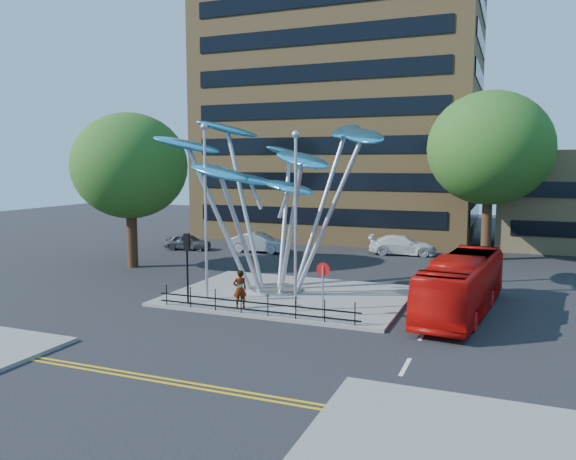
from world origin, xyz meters
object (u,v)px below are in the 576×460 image
at_px(tree_left, 130,166).
at_px(pedestrian, 240,289).
at_px(street_lamp_left, 205,196).
at_px(red_bus, 461,285).
at_px(parked_car_mid, 259,243).
at_px(tree_right, 490,148).
at_px(leaf_sculpture, 275,165).
at_px(no_entry_sign_island, 323,280).
at_px(traffic_light_island, 187,253).
at_px(parked_car_left, 188,242).
at_px(parked_car_right, 402,245).
at_px(street_lamp_right, 296,205).

bearing_deg(tree_left, pedestrian, -32.29).
height_order(street_lamp_left, red_bus, street_lamp_left).
relative_size(red_bus, parked_car_mid, 2.14).
bearing_deg(pedestrian, tree_right, -158.04).
distance_m(red_bus, pedestrian, 10.35).
distance_m(tree_right, leaf_sculpture, 18.37).
distance_m(street_lamp_left, no_entry_sign_island, 7.47).
bearing_deg(traffic_light_island, pedestrian, 0.00).
bearing_deg(parked_car_left, red_bus, -127.33).
height_order(tree_right, tree_left, tree_right).
xyz_separation_m(no_entry_sign_island, parked_car_right, (-0.02, 19.48, -1.08)).
height_order(tree_left, traffic_light_island, tree_left).
bearing_deg(traffic_light_island, no_entry_sign_island, 0.13).
xyz_separation_m(street_lamp_right, pedestrian, (-2.63, -0.50, -4.03)).
distance_m(leaf_sculpture, street_lamp_left, 4.28).
bearing_deg(pedestrian, parked_car_right, -142.50).
height_order(traffic_light_island, red_bus, traffic_light_island).
bearing_deg(red_bus, parked_car_mid, 147.73).
distance_m(street_lamp_right, traffic_light_island, 6.05).
height_order(parked_car_left, parked_car_mid, parked_car_mid).
height_order(no_entry_sign_island, parked_car_right, no_entry_sign_island).
height_order(tree_left, pedestrian, tree_left).
height_order(pedestrian, parked_car_left, pedestrian).
bearing_deg(street_lamp_right, pedestrian, -169.25).
xyz_separation_m(pedestrian, parked_car_left, (-12.54, 15.50, -0.42)).
distance_m(tree_right, street_lamp_right, 20.64).
height_order(tree_left, parked_car_right, tree_left).
bearing_deg(parked_car_right, tree_right, -97.72).
relative_size(tree_left, street_lamp_left, 1.17).
distance_m(street_lamp_left, parked_car_left, 18.33).
relative_size(pedestrian, parked_car_mid, 0.39).
distance_m(street_lamp_left, parked_car_right, 20.14).
height_order(tree_right, red_bus, tree_right).
bearing_deg(red_bus, street_lamp_right, -151.89).
height_order(tree_left, parked_car_left, tree_left).
xyz_separation_m(tree_right, no_entry_sign_island, (-6.00, -19.48, -6.22)).
bearing_deg(parked_car_mid, parked_car_right, -76.09).
bearing_deg(traffic_light_island, red_bus, 14.84).
distance_m(street_lamp_left, pedestrian, 5.00).
height_order(leaf_sculpture, no_entry_sign_island, leaf_sculpture).
distance_m(leaf_sculpture, red_bus, 11.20).
bearing_deg(traffic_light_island, parked_car_left, 121.98).
xyz_separation_m(tree_left, parked_car_right, (15.98, 12.00, -6.06)).
height_order(street_lamp_left, parked_car_left, street_lamp_left).
height_order(red_bus, pedestrian, red_bus).
distance_m(no_entry_sign_island, parked_car_right, 19.51).
bearing_deg(tree_right, red_bus, -91.22).
relative_size(traffic_light_island, parked_car_mid, 0.74).
distance_m(tree_left, parked_car_left, 10.11).
bearing_deg(parked_car_right, parked_car_mid, 97.92).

